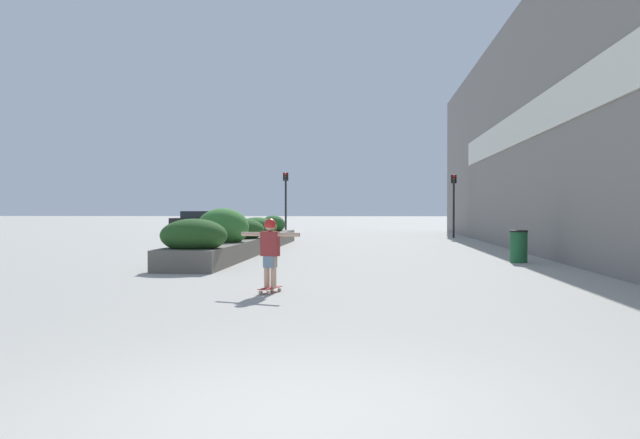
# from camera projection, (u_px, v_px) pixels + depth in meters

# --- Properties ---
(ground_plane) EXTENTS (300.00, 300.00, 0.00)m
(ground_plane) POSITION_uv_depth(u_px,v_px,m) (283.00, 419.00, 4.48)
(ground_plane) COLOR #A3A099
(building_wall_right) EXTENTS (0.67, 44.22, 9.00)m
(building_wall_right) POSITION_uv_depth(u_px,v_px,m) (533.00, 124.00, 21.73)
(building_wall_right) COLOR gray
(building_wall_right) RESTS_ON ground_plane
(planter_box) EXTENTS (1.70, 15.83, 1.56)m
(planter_box) POSITION_uv_depth(u_px,v_px,m) (244.00, 237.00, 21.96)
(planter_box) COLOR #605B54
(planter_box) RESTS_ON ground_plane
(skateboard) EXTENTS (0.38, 0.65, 0.09)m
(skateboard) POSITION_uv_depth(u_px,v_px,m) (270.00, 289.00, 11.32)
(skateboard) COLOR maroon
(skateboard) RESTS_ON ground_plane
(skateboarder) EXTENTS (1.13, 0.45, 1.26)m
(skateboarder) POSITION_uv_depth(u_px,v_px,m) (270.00, 246.00, 11.30)
(skateboarder) COLOR tan
(skateboarder) RESTS_ON skateboard
(trash_bin) EXTENTS (0.51, 0.51, 0.93)m
(trash_bin) POSITION_uv_depth(u_px,v_px,m) (519.00, 246.00, 17.83)
(trash_bin) COLOR #1E5B33
(trash_bin) RESTS_ON ground_plane
(car_leftmost) EXTENTS (4.01, 2.04, 1.59)m
(car_leftmost) POSITION_uv_depth(u_px,v_px,m) (557.00, 220.00, 40.22)
(car_leftmost) COLOR black
(car_leftmost) RESTS_ON ground_plane
(car_center_left) EXTENTS (3.93, 1.95, 1.44)m
(car_center_left) POSITION_uv_depth(u_px,v_px,m) (202.00, 221.00, 40.82)
(car_center_left) COLOR black
(car_center_left) RESTS_ON ground_plane
(traffic_light_left) EXTENTS (0.28, 0.30, 3.60)m
(traffic_light_left) POSITION_uv_depth(u_px,v_px,m) (286.00, 193.00, 34.85)
(traffic_light_left) COLOR black
(traffic_light_left) RESTS_ON ground_plane
(traffic_light_right) EXTENTS (0.28, 0.30, 3.41)m
(traffic_light_right) POSITION_uv_depth(u_px,v_px,m) (454.00, 195.00, 33.67)
(traffic_light_right) COLOR black
(traffic_light_right) RESTS_ON ground_plane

